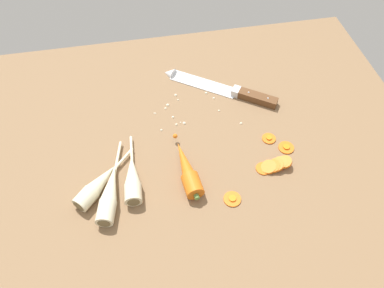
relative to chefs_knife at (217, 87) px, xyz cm
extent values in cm
cube|color=brown|center=(-11.04, -17.81, -2.65)|extent=(120.00, 90.00, 4.00)
cube|color=silver|center=(-3.47, 2.40, -0.40)|extent=(18.95, 14.99, 0.50)
cone|color=silver|center=(-12.68, 8.77, -0.40)|extent=(4.72, 4.96, 3.96)
cube|color=silver|center=(4.76, -3.29, 0.45)|extent=(3.32, 3.56, 2.20)
cube|color=brown|center=(10.11, -6.99, 0.45)|extent=(10.64, 8.56, 2.20)
sphere|color=silver|center=(7.80, -5.40, 1.55)|extent=(0.50, 0.50, 0.50)
sphere|color=silver|center=(12.41, -8.58, 1.55)|extent=(0.50, 0.50, 0.50)
cylinder|color=orange|center=(-13.20, -31.99, 1.45)|extent=(4.76, 5.76, 4.20)
cone|color=orange|center=(-13.90, -25.63, 1.45)|extent=(5.37, 13.15, 3.99)
sphere|color=orange|center=(-14.86, -16.98, 1.45)|extent=(1.20, 1.20, 1.20)
cylinder|color=#5B7F3D|center=(-12.84, -35.23, 1.45)|extent=(1.30, 1.13, 1.20)
cylinder|color=beige|center=(-33.12, -35.24, 1.35)|extent=(5.07, 6.08, 4.00)
cone|color=beige|center=(-31.50, -28.00, 1.35)|extent=(5.78, 10.09, 3.80)
cylinder|color=beige|center=(-29.84, -20.59, 0.45)|extent=(2.93, 10.17, 0.70)
cylinder|color=brown|center=(-33.70, -37.85, 1.35)|extent=(2.80, 0.90, 2.80)
cylinder|color=beige|center=(-26.85, -31.61, 1.35)|extent=(4.22, 4.77, 4.00)
cone|color=beige|center=(-26.55, -25.26, 1.35)|extent=(4.19, 8.32, 3.80)
cylinder|color=beige|center=(-26.23, -18.74, 0.45)|extent=(1.12, 8.84, 0.70)
cylinder|color=brown|center=(-26.96, -33.90, 1.35)|extent=(2.81, 0.43, 2.80)
cylinder|color=beige|center=(-37.52, -31.02, 1.35)|extent=(6.04, 6.08, 4.00)
cone|color=beige|center=(-33.26, -26.30, 1.35)|extent=(8.27, 8.59, 3.80)
cylinder|color=beige|center=(-28.89, -21.47, 0.45)|extent=(6.42, 7.00, 0.70)
cylinder|color=brown|center=(-39.05, -32.72, 1.35)|extent=(2.28, 2.10, 2.80)
cylinder|color=orange|center=(4.89, -29.45, -0.30)|extent=(3.71, 3.71, 0.70)
cylinder|color=orange|center=(6.18, -29.49, -0.06)|extent=(3.79, 3.76, 1.88)
cylinder|color=orange|center=(7.28, -29.66, 0.19)|extent=(3.41, 3.43, 2.05)
cylinder|color=orange|center=(8.02, -29.55, 0.43)|extent=(3.62, 3.60, 1.92)
cylinder|color=orange|center=(9.06, -29.29, 0.68)|extent=(3.45, 3.39, 1.60)
cylinder|color=orange|center=(10.15, -29.39, 0.92)|extent=(3.41, 3.37, 1.82)
cylinder|color=orange|center=(-4.69, -36.22, -0.30)|extent=(4.06, 4.06, 0.70)
cylinder|color=orange|center=(-4.69, -36.22, -0.03)|extent=(1.71, 1.71, 0.16)
cylinder|color=orange|center=(9.08, -20.73, -0.30)|extent=(3.54, 3.54, 0.70)
cylinder|color=orange|center=(9.08, -20.73, -0.03)|extent=(1.49, 1.49, 0.16)
cylinder|color=orange|center=(12.49, -24.38, -0.30)|extent=(3.97, 3.97, 0.70)
cylinder|color=orange|center=(12.49, -24.38, -0.03)|extent=(1.67, 1.67, 0.16)
sphere|color=beige|center=(-3.44, -1.31, -0.27)|extent=(0.77, 0.77, 0.77)
sphere|color=beige|center=(-15.79, -5.14, -0.32)|extent=(0.67, 0.67, 0.67)
sphere|color=beige|center=(-11.60, -11.45, -0.21)|extent=(0.87, 0.87, 0.87)
sphere|color=beige|center=(-1.72, -3.71, -0.31)|extent=(0.68, 0.68, 0.68)
sphere|color=beige|center=(-12.52, -10.96, -0.44)|extent=(0.42, 0.42, 0.42)
sphere|color=beige|center=(-18.74, -6.46, -0.42)|extent=(0.46, 0.46, 0.46)
sphere|color=beige|center=(-11.80, -2.53, -0.39)|extent=(0.52, 0.52, 0.52)
sphere|color=beige|center=(-12.19, -0.59, -0.23)|extent=(0.85, 0.85, 0.85)
sphere|color=beige|center=(-1.34, -8.70, -0.36)|extent=(0.57, 0.57, 0.57)
sphere|color=beige|center=(-13.73, -11.49, -0.30)|extent=(0.70, 0.70, 0.70)
sphere|color=beige|center=(-14.24, -8.71, -0.29)|extent=(0.73, 0.73, 0.73)
sphere|color=beige|center=(3.38, -14.31, -0.30)|extent=(0.71, 0.71, 0.71)
sphere|color=beige|center=(-17.94, -12.69, -0.33)|extent=(0.64, 0.64, 0.64)
sphere|color=beige|center=(-14.96, -3.99, -0.21)|extent=(0.89, 0.89, 0.89)
sphere|color=beige|center=(-19.04, -6.36, -0.41)|extent=(0.48, 0.48, 0.48)
camera|label=1|loc=(-21.52, -75.66, 74.92)|focal=34.70mm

